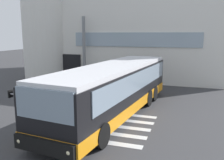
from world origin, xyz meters
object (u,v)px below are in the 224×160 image
at_px(bus_main_foreground, 114,91).
at_px(passenger_by_doorway, 104,74).
at_px(entry_support_column, 84,50).
at_px(passenger_near_column, 90,73).

bearing_deg(bus_main_foreground, passenger_by_doorway, 114.13).
relative_size(bus_main_foreground, passenger_by_doorway, 6.89).
bearing_deg(bus_main_foreground, entry_support_column, 123.84).
height_order(entry_support_column, bus_main_foreground, entry_support_column).
xyz_separation_m(entry_support_column, passenger_by_doorway, (2.08, -0.64, -1.96)).
height_order(entry_support_column, passenger_near_column, entry_support_column).
relative_size(passenger_near_column, passenger_by_doorway, 1.00).
bearing_deg(passenger_by_doorway, passenger_near_column, 174.74).
bearing_deg(entry_support_column, bus_main_foreground, -56.16).
distance_m(passenger_near_column, passenger_by_doorway, 1.28).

